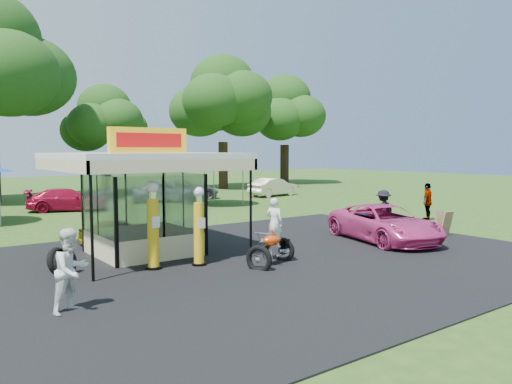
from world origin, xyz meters
The scene contains 21 objects.
ground centered at (0.00, 0.00, 0.00)m, with size 120.00×120.00×0.00m, color #2A4A17.
asphalt_apron centered at (0.00, 2.00, 0.02)m, with size 20.00×14.00×0.04m, color black.
gas_station_kiosk centered at (-2.00, 4.99, 1.78)m, with size 5.40×5.40×4.18m.
gas_pump_left centered at (-2.68, 2.79, 1.24)m, with size 0.48×0.48×2.58m.
gas_pump_right centered at (-1.38, 2.43, 1.15)m, with size 0.45×0.45×2.39m.
motorcycle centered at (0.51, 1.24, 0.82)m, with size 1.86×1.43×2.12m.
spare_tires centered at (-5.02, 3.63, 0.41)m, with size 1.02×0.95×0.84m.
a_frame_sign centered at (9.20, 1.10, 0.52)m, with size 0.57×0.51×1.02m.
kiosk_car centered at (-2.00, 7.20, 0.48)m, with size 1.13×2.82×0.96m, color gold.
pink_sedan centered at (6.28, 1.73, 0.70)m, with size 2.33×5.05×1.40m, color #D73A86.
spectator_west centered at (-5.70, 0.34, 0.91)m, with size 0.88×0.69×1.82m, color white.
spectator_east_a centered at (8.33, 3.46, 0.88)m, with size 1.14×0.66×1.77m, color black.
spectator_east_b centered at (12.70, 4.29, 0.93)m, with size 1.09×0.45×1.85m, color gray.
bg_car_b centered at (-0.53, 18.83, 0.64)m, with size 1.81×4.44×1.29m, color #A50C2D.
bg_car_c centered at (6.11, 20.03, 0.73)m, with size 1.71×4.26×1.45m, color #9C9CA0.
bg_car_d centered at (8.17, 20.98, 0.67)m, with size 2.23×4.83×1.34m, color slate.
bg_car_e centered at (14.76, 19.14, 0.69)m, with size 1.46×4.18×1.38m, color beige.
tent_east centered at (7.58, 16.61, 2.92)m, with size 4.61×4.61×3.22m.
oak_far_d centered at (5.43, 29.06, 5.44)m, with size 7.17×7.17×8.53m.
oak_far_e centered at (15.84, 27.84, 7.50)m, with size 9.88×9.88×11.76m.
oak_far_f centered at (24.80, 29.89, 7.08)m, with size 9.16×9.16×11.03m.
Camera 1 is at (-8.75, -10.39, 3.45)m, focal length 35.00 mm.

